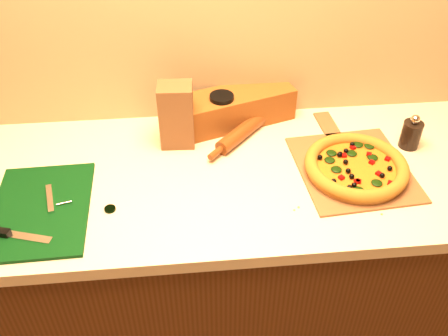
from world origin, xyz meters
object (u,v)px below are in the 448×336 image
at_px(cutting_board, 40,210).
at_px(rolling_pin, 243,131).
at_px(dark_jar, 222,112).
at_px(pizza, 356,167).
at_px(pepper_grinder, 411,134).
at_px(pizza_peel, 351,166).

xyz_separation_m(cutting_board, rolling_pin, (0.61, 0.30, 0.02)).
bearing_deg(dark_jar, rolling_pin, -42.00).
relative_size(pizza, rolling_pin, 1.13).
distance_m(pepper_grinder, rolling_pin, 0.54).
relative_size(rolling_pin, dark_jar, 2.15).
distance_m(pizza, dark_jar, 0.47).
bearing_deg(pizza, cutting_board, -175.27).
relative_size(pepper_grinder, rolling_pin, 0.43).
relative_size(pizza_peel, cutting_board, 1.35).
bearing_deg(cutting_board, rolling_pin, 24.72).
distance_m(rolling_pin, dark_jar, 0.10).
relative_size(cutting_board, rolling_pin, 1.37).
height_order(pizza_peel, cutting_board, cutting_board).
relative_size(pepper_grinder, dark_jar, 0.93).
distance_m(pizza_peel, rolling_pin, 0.36).
height_order(pizza_peel, pizza, pizza).
bearing_deg(pepper_grinder, pizza_peel, -158.33).
xyz_separation_m(pizza, cutting_board, (-0.92, -0.08, -0.02)).
distance_m(pizza_peel, pizza, 0.04).
height_order(pizza_peel, rolling_pin, rolling_pin).
bearing_deg(cutting_board, pepper_grinder, 8.55).
height_order(pizza_peel, dark_jar, dark_jar).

